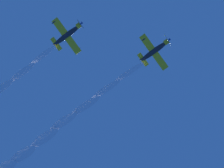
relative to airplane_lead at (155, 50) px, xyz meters
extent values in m
ellipsoid|color=#232328|center=(-0.25, 0.07, -0.03)|extent=(7.04, 3.04, 1.92)
cylinder|color=yellow|center=(2.83, -0.76, 0.24)|extent=(1.20, 1.61, 1.48)
cone|color=#194CB2|center=(3.49, -0.94, 0.29)|extent=(0.85, 0.83, 0.72)
cylinder|color=#3F3F47|center=(3.34, -0.90, 0.28)|extent=(0.65, 3.06, 3.10)
cube|color=yellow|center=(-0.42, 0.18, -0.21)|extent=(3.61, 8.43, 3.28)
ellipsoid|color=#232328|center=(0.52, 4.15, 1.27)|extent=(0.98, 0.54, 0.40)
ellipsoid|color=#232328|center=(-1.37, -3.79, -1.69)|extent=(0.98, 0.54, 0.40)
cube|color=yellow|center=(-3.21, 0.85, -0.23)|extent=(1.70, 3.13, 1.25)
cube|color=#232328|center=(-3.36, 0.71, 0.26)|extent=(1.17, 0.79, 1.22)
ellipsoid|color=#1E232D|center=(-0.02, -0.15, 0.40)|extent=(1.72, 1.28, 1.01)
ellipsoid|color=#232328|center=(-16.18, -10.33, 0.81)|extent=(7.08, 2.90, 2.33)
cylinder|color=yellow|center=(-13.12, -11.16, 1.29)|extent=(1.26, 1.59, 1.51)
cone|color=#194CB2|center=(-12.47, -11.34, 1.39)|extent=(0.88, 0.81, 0.76)
cylinder|color=#3F3F47|center=(-12.62, -11.30, 1.37)|extent=(0.79, 3.05, 3.04)
cube|color=yellow|center=(-16.34, -10.23, 0.61)|extent=(3.64, 8.49, 3.12)
ellipsoid|color=#232328|center=(-15.46, -6.20, 1.96)|extent=(1.00, 0.52, 0.45)
ellipsoid|color=#232328|center=(-17.22, -14.27, -0.73)|extent=(1.00, 0.52, 0.45)
cube|color=yellow|center=(-19.11, -9.56, 0.40)|extent=(1.71, 3.14, 1.22)
cube|color=#232328|center=(-19.29, -9.68, 0.88)|extent=(1.23, 0.76, 1.29)
ellipsoid|color=#1E232D|center=(-15.97, -10.53, 1.26)|extent=(1.76, 1.24, 1.09)
ellipsoid|color=white|center=(-7.12, 2.15, -1.04)|extent=(8.11, 3.22, 2.11)
ellipsoid|color=white|center=(-13.18, 3.63, -1.64)|extent=(8.21, 3.49, 2.38)
ellipsoid|color=white|center=(-18.77, 5.22, -2.44)|extent=(8.31, 3.75, 2.64)
ellipsoid|color=white|center=(-24.84, 6.65, -3.04)|extent=(8.42, 4.02, 2.91)
ellipsoid|color=white|center=(-30.25, 8.27, -4.08)|extent=(8.52, 4.29, 3.18)
ellipsoid|color=white|center=(-36.59, 9.96, -4.81)|extent=(8.62, 4.56, 3.45)
ellipsoid|color=white|center=(-23.10, -8.42, 0.09)|extent=(8.11, 3.22, 2.11)
ellipsoid|color=white|center=(-28.69, -6.86, -0.78)|extent=(8.21, 3.49, 2.38)
ellipsoid|color=white|center=(-34.59, -5.57, -1.65)|extent=(8.31, 3.75, 2.64)
camera|label=1|loc=(2.61, -29.93, -81.74)|focal=64.33mm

